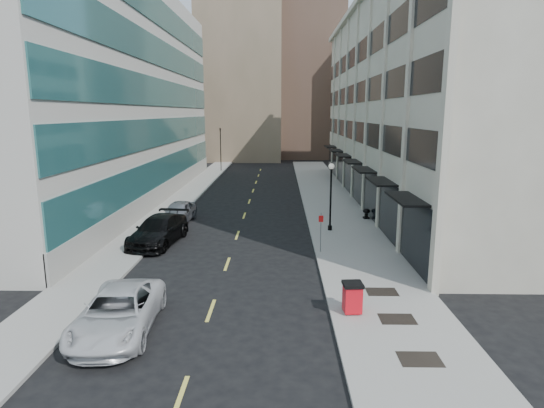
{
  "coord_description": "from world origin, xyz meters",
  "views": [
    {
      "loc": [
        2.93,
        -15.89,
        8.22
      ],
      "look_at": [
        2.43,
        10.64,
        2.86
      ],
      "focal_mm": 30.0,
      "sensor_mm": 36.0,
      "label": 1
    }
  ],
  "objects_px": {
    "traffic_signal": "(220,131)",
    "lamppost": "(331,190)",
    "car_silver_sedan": "(179,212)",
    "sign_post": "(321,227)",
    "trash_bin": "(352,296)",
    "urn_planter": "(366,212)",
    "car_black_pickup": "(159,230)",
    "car_white_van": "(118,312)"
  },
  "relations": [
    {
      "from": "car_white_van",
      "to": "trash_bin",
      "type": "bearing_deg",
      "value": 6.49
    },
    {
      "from": "traffic_signal",
      "to": "lamppost",
      "type": "relative_size",
      "value": 1.46
    },
    {
      "from": "traffic_signal",
      "to": "urn_planter",
      "type": "bearing_deg",
      "value": -62.85
    },
    {
      "from": "car_black_pickup",
      "to": "trash_bin",
      "type": "distance_m",
      "value": 14.83
    },
    {
      "from": "car_white_van",
      "to": "car_black_pickup",
      "type": "bearing_deg",
      "value": 94.43
    },
    {
      "from": "trash_bin",
      "to": "sign_post",
      "type": "height_order",
      "value": "sign_post"
    },
    {
      "from": "lamppost",
      "to": "urn_planter",
      "type": "xyz_separation_m",
      "value": [
        3.2,
        3.6,
        -2.33
      ]
    },
    {
      "from": "lamppost",
      "to": "traffic_signal",
      "type": "bearing_deg",
      "value": 109.81
    },
    {
      "from": "trash_bin",
      "to": "sign_post",
      "type": "relative_size",
      "value": 0.55
    },
    {
      "from": "car_black_pickup",
      "to": "urn_planter",
      "type": "height_order",
      "value": "car_black_pickup"
    },
    {
      "from": "car_black_pickup",
      "to": "sign_post",
      "type": "xyz_separation_m",
      "value": [
        10.1,
        -2.0,
        0.79
      ]
    },
    {
      "from": "traffic_signal",
      "to": "urn_planter",
      "type": "relative_size",
      "value": 8.8
    },
    {
      "from": "traffic_signal",
      "to": "car_white_van",
      "type": "height_order",
      "value": "traffic_signal"
    },
    {
      "from": "traffic_signal",
      "to": "urn_planter",
      "type": "xyz_separation_m",
      "value": [
        15.1,
        -29.45,
        -5.09
      ]
    },
    {
      "from": "car_black_pickup",
      "to": "car_silver_sedan",
      "type": "relative_size",
      "value": 1.27
    },
    {
      "from": "urn_planter",
      "to": "traffic_signal",
      "type": "bearing_deg",
      "value": 117.15
    },
    {
      "from": "trash_bin",
      "to": "car_silver_sedan",
      "type": "bearing_deg",
      "value": 119.71
    },
    {
      "from": "car_silver_sedan",
      "to": "car_white_van",
      "type": "bearing_deg",
      "value": -80.16
    },
    {
      "from": "car_silver_sedan",
      "to": "urn_planter",
      "type": "xyz_separation_m",
      "value": [
        14.4,
        0.95,
        -0.17
      ]
    },
    {
      "from": "car_silver_sedan",
      "to": "lamppost",
      "type": "bearing_deg",
      "value": -8.68
    },
    {
      "from": "car_black_pickup",
      "to": "sign_post",
      "type": "distance_m",
      "value": 10.33
    },
    {
      "from": "sign_post",
      "to": "urn_planter",
      "type": "distance_m",
      "value": 9.73
    },
    {
      "from": "car_silver_sedan",
      "to": "urn_planter",
      "type": "height_order",
      "value": "car_silver_sedan"
    },
    {
      "from": "sign_post",
      "to": "urn_planter",
      "type": "bearing_deg",
      "value": 59.07
    },
    {
      "from": "traffic_signal",
      "to": "sign_post",
      "type": "xyz_separation_m",
      "value": [
        10.8,
        -38.12,
        -4.05
      ]
    },
    {
      "from": "car_silver_sedan",
      "to": "trash_bin",
      "type": "relative_size",
      "value": 3.68
    },
    {
      "from": "traffic_signal",
      "to": "car_white_van",
      "type": "distance_m",
      "value": 48.27
    },
    {
      "from": "car_white_van",
      "to": "sign_post",
      "type": "relative_size",
      "value": 2.47
    },
    {
      "from": "car_white_van",
      "to": "sign_post",
      "type": "xyz_separation_m",
      "value": [
        8.5,
        9.84,
        0.86
      ]
    },
    {
      "from": "traffic_signal",
      "to": "lamppost",
      "type": "xyz_separation_m",
      "value": [
        11.9,
        -33.04,
        -2.76
      ]
    },
    {
      "from": "trash_bin",
      "to": "lamppost",
      "type": "distance_m",
      "value": 13.54
    },
    {
      "from": "car_silver_sedan",
      "to": "sign_post",
      "type": "distance_m",
      "value": 12.75
    },
    {
      "from": "lamppost",
      "to": "urn_planter",
      "type": "distance_m",
      "value": 5.35
    },
    {
      "from": "car_white_van",
      "to": "car_black_pickup",
      "type": "distance_m",
      "value": 11.95
    },
    {
      "from": "traffic_signal",
      "to": "car_white_van",
      "type": "bearing_deg",
      "value": -87.25
    },
    {
      "from": "car_white_van",
      "to": "lamppost",
      "type": "bearing_deg",
      "value": 53.98
    },
    {
      "from": "traffic_signal",
      "to": "urn_planter",
      "type": "height_order",
      "value": "traffic_signal"
    },
    {
      "from": "traffic_signal",
      "to": "trash_bin",
      "type": "xyz_separation_m",
      "value": [
        11.39,
        -46.4,
        -4.88
      ]
    },
    {
      "from": "trash_bin",
      "to": "urn_planter",
      "type": "relative_size",
      "value": 1.62
    },
    {
      "from": "trash_bin",
      "to": "sign_post",
      "type": "xyz_separation_m",
      "value": [
        -0.59,
        8.28,
        0.82
      ]
    },
    {
      "from": "car_silver_sedan",
      "to": "sign_post",
      "type": "xyz_separation_m",
      "value": [
        10.1,
        -7.73,
        0.86
      ]
    },
    {
      "from": "traffic_signal",
      "to": "car_white_van",
      "type": "xyz_separation_m",
      "value": [
        2.3,
        -47.96,
        -4.91
      ]
    }
  ]
}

